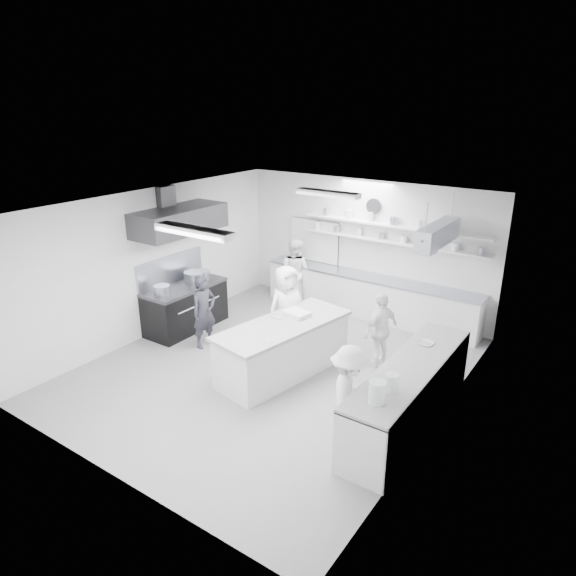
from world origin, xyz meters
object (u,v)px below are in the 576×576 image
Objects in this scene: stove at (186,308)px; right_counter at (409,395)px; prep_island at (283,350)px; cook_back at (294,272)px; cook_stove at (204,312)px; back_counter at (368,296)px.

stove is 5.28m from right_counter.
cook_back is at bearing 130.73° from prep_island.
cook_stove is 0.91× the size of cook_back.
cook_stove reaches higher than right_counter.
right_counter is (2.35, -3.40, 0.01)m from back_counter.
cook_back is (-1.76, -0.36, 0.34)m from back_counter.
stove is 1.07m from cook_stove.
stove is at bearing -178.28° from prep_island.
prep_island is at bearing 175.90° from right_counter.
prep_island is (2.83, -0.43, 0.01)m from stove.
right_counter is 4.32m from cook_stove.
stove is at bearing 76.61° from cook_stove.
back_counter is 4.13m from right_counter.
cook_back is (1.14, 2.44, 0.35)m from stove.
right_counter is at bearing -55.35° from back_counter.
stove is 0.36× the size of back_counter.
back_counter is (2.90, 2.80, 0.01)m from stove.
cook_stove reaches higher than back_counter.
prep_island is at bearing -8.57° from stove.
stove is at bearing -136.01° from back_counter.
cook_stove is (-4.31, 0.19, 0.26)m from right_counter.
back_counter is at bearing 43.99° from stove.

